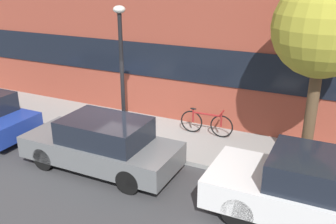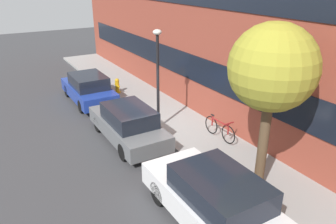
{
  "view_description": "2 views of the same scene",
  "coord_description": "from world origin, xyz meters",
  "px_view_note": "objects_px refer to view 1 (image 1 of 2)",
  "views": [
    {
      "loc": [
        5.26,
        -7.98,
        4.76
      ],
      "look_at": [
        1.31,
        0.14,
        1.34
      ],
      "focal_mm": 40.0,
      "sensor_mm": 36.0,
      "label": 1
    },
    {
      "loc": [
        10.13,
        -5.27,
        5.71
      ],
      "look_at": [
        0.87,
        0.15,
        1.19
      ],
      "focal_mm": 35.0,
      "sensor_mm": 36.0,
      "label": 2
    }
  ],
  "objects_px": {
    "fire_hydrant": "(11,104)",
    "bicycle": "(206,122)",
    "parked_car_white": "(320,192)",
    "parked_car_grey": "(102,144)",
    "street_tree": "(323,29)",
    "lamp_post": "(121,59)"
  },
  "relations": [
    {
      "from": "fire_hydrant",
      "to": "bicycle",
      "type": "height_order",
      "value": "bicycle"
    },
    {
      "from": "parked_car_white",
      "to": "bicycle",
      "type": "height_order",
      "value": "parked_car_white"
    },
    {
      "from": "parked_car_grey",
      "to": "bicycle",
      "type": "xyz_separation_m",
      "value": [
        1.74,
        2.86,
        -0.15
      ]
    },
    {
      "from": "street_tree",
      "to": "parked_car_white",
      "type": "bearing_deg",
      "value": -75.45
    },
    {
      "from": "parked_car_white",
      "to": "fire_hydrant",
      "type": "distance_m",
      "value": 10.18
    },
    {
      "from": "parked_car_white",
      "to": "parked_car_grey",
      "type": "bearing_deg",
      "value": 0.0
    },
    {
      "from": "parked_car_white",
      "to": "street_tree",
      "type": "bearing_deg",
      "value": -75.45
    },
    {
      "from": "fire_hydrant",
      "to": "lamp_post",
      "type": "relative_size",
      "value": 0.19
    },
    {
      "from": "parked_car_white",
      "to": "lamp_post",
      "type": "bearing_deg",
      "value": -14.31
    },
    {
      "from": "bicycle",
      "to": "street_tree",
      "type": "distance_m",
      "value": 4.32
    },
    {
      "from": "lamp_post",
      "to": "street_tree",
      "type": "bearing_deg",
      "value": 6.74
    },
    {
      "from": "parked_car_grey",
      "to": "fire_hydrant",
      "type": "xyz_separation_m",
      "value": [
        -4.9,
        1.56,
        -0.17
      ]
    },
    {
      "from": "fire_hydrant",
      "to": "street_tree",
      "type": "relative_size",
      "value": 0.16
    },
    {
      "from": "fire_hydrant",
      "to": "parked_car_grey",
      "type": "bearing_deg",
      "value": -17.63
    },
    {
      "from": "parked_car_grey",
      "to": "street_tree",
      "type": "distance_m",
      "value": 5.82
    },
    {
      "from": "fire_hydrant",
      "to": "bicycle",
      "type": "xyz_separation_m",
      "value": [
        6.64,
        1.3,
        0.02
      ]
    },
    {
      "from": "fire_hydrant",
      "to": "lamp_post",
      "type": "distance_m",
      "value": 5.13
    },
    {
      "from": "parked_car_grey",
      "to": "fire_hydrant",
      "type": "distance_m",
      "value": 5.15
    },
    {
      "from": "parked_car_white",
      "to": "street_tree",
      "type": "xyz_separation_m",
      "value": [
        -0.5,
        1.94,
        2.85
      ]
    },
    {
      "from": "street_tree",
      "to": "lamp_post",
      "type": "bearing_deg",
      "value": -173.26
    },
    {
      "from": "parked_car_white",
      "to": "lamp_post",
      "type": "xyz_separation_m",
      "value": [
        -5.36,
        1.37,
        1.82
      ]
    },
    {
      "from": "parked_car_grey",
      "to": "bicycle",
      "type": "height_order",
      "value": "parked_car_grey"
    }
  ]
}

